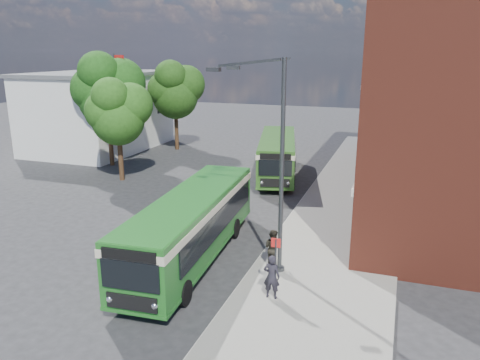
% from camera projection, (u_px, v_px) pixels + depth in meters
% --- Properties ---
extents(ground, '(120.00, 120.00, 0.00)m').
position_uv_depth(ground, '(190.00, 240.00, 23.58)').
color(ground, '#28282A').
rests_on(ground, ground).
extents(pavement, '(6.00, 48.00, 0.15)m').
position_uv_depth(pavement, '(350.00, 206.00, 28.59)').
color(pavement, gray).
rests_on(pavement, ground).
extents(kerb_line, '(0.12, 48.00, 0.01)m').
position_uv_depth(kerb_line, '(300.00, 202.00, 29.59)').
color(kerb_line, beige).
rests_on(kerb_line, ground).
extents(white_building, '(9.40, 13.40, 7.30)m').
position_uv_depth(white_building, '(99.00, 111.00, 44.73)').
color(white_building, silver).
rests_on(white_building, ground).
extents(flagpole, '(0.95, 0.10, 9.00)m').
position_uv_depth(flagpole, '(118.00, 105.00, 38.07)').
color(flagpole, '#37393C').
rests_on(flagpole, ground).
extents(street_lamp, '(2.96, 2.38, 9.00)m').
position_uv_depth(street_lamp, '(273.00, 164.00, 18.94)').
color(street_lamp, '#37393C').
rests_on(street_lamp, ground).
extents(bus_stop_sign, '(0.35, 0.08, 2.52)m').
position_uv_depth(bus_stop_sign, '(275.00, 264.00, 17.57)').
color(bus_stop_sign, '#37393C').
rests_on(bus_stop_sign, ground).
extents(bus_front, '(3.37, 11.77, 3.02)m').
position_uv_depth(bus_front, '(192.00, 221.00, 21.03)').
color(bus_front, '#1F6420').
rests_on(bus_front, ground).
extents(bus_rear, '(4.98, 10.95, 3.02)m').
position_uv_depth(bus_rear, '(277.00, 153.00, 35.17)').
color(bus_rear, '#306120').
rests_on(bus_rear, ground).
extents(pedestrian_a, '(0.65, 0.45, 1.74)m').
position_uv_depth(pedestrian_a, '(272.00, 277.00, 17.60)').
color(pedestrian_a, black).
rests_on(pedestrian_a, pavement).
extents(pedestrian_b, '(1.01, 0.92, 1.69)m').
position_uv_depth(pedestrian_b, '(273.00, 248.00, 20.22)').
color(pedestrian_b, black).
rests_on(pedestrian_b, pavement).
extents(tree_left, '(4.45, 4.23, 7.51)m').
position_uv_depth(tree_left, '(118.00, 111.00, 33.16)').
color(tree_left, '#3A2415').
rests_on(tree_left, ground).
extents(tree_mid, '(5.47, 5.20, 9.24)m').
position_uv_depth(tree_mid, '(107.00, 89.00, 37.30)').
color(tree_mid, '#3A2415').
rests_on(tree_mid, ground).
extents(tree_right, '(5.00, 4.76, 8.45)m').
position_uv_depth(tree_right, '(175.00, 89.00, 43.71)').
color(tree_right, '#3A2415').
rests_on(tree_right, ground).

